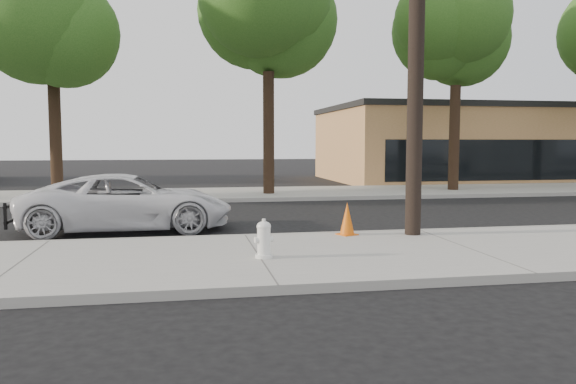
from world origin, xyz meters
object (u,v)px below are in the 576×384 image
object	(u,v)px
utility_pole	(417,21)
traffic_cone	(347,219)
fire_hydrant	(264,240)
police_cruiser	(128,202)

from	to	relation	value
utility_pole	traffic_cone	distance (m)	4.44
fire_hydrant	traffic_cone	bearing A→B (deg)	34.11
police_cruiser	fire_hydrant	bearing A→B (deg)	-150.74
utility_pole	fire_hydrant	world-z (taller)	utility_pole
utility_pole	police_cruiser	bearing A→B (deg)	157.09
police_cruiser	utility_pole	bearing A→B (deg)	-114.42
police_cruiser	traffic_cone	distance (m)	5.39
utility_pole	traffic_cone	size ratio (longest dim) A/B	12.72
utility_pole	traffic_cone	bearing A→B (deg)	172.00
utility_pole	police_cruiser	size ratio (longest dim) A/B	1.80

